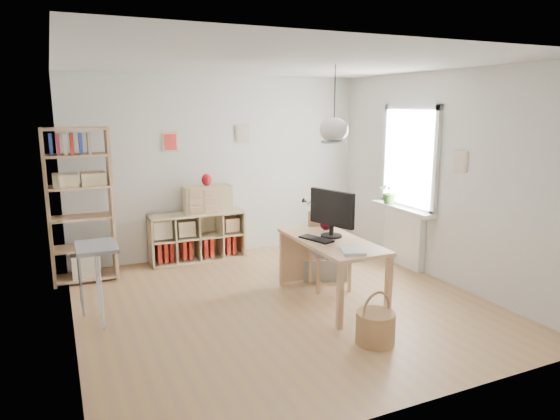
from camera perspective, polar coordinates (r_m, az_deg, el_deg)
name	(u,v)px	position (r m, az deg, el deg)	size (l,w,h in m)	color
ground	(283,304)	(5.92, 0.33, -10.64)	(4.50, 4.50, 0.00)	#AC7C56
room_shell	(334,130)	(5.59, 6.19, 9.10)	(4.50, 4.50, 4.50)	silver
window_unit	(410,158)	(7.20, 14.64, 5.79)	(0.07, 1.16, 1.46)	white
radiator	(404,238)	(7.38, 13.96, -3.12)	(0.10, 0.80, 0.80)	white
windowsill	(402,209)	(7.25, 13.82, 0.12)	(0.22, 1.20, 0.06)	silver
desk	(331,247)	(5.81, 5.90, -4.25)	(0.70, 1.50, 0.75)	tan
cube_shelf	(196,240)	(7.53, -9.63, -3.42)	(1.40, 0.38, 0.72)	#CEB287
tall_bookshelf	(79,199)	(6.87, -21.94, 1.14)	(0.80, 0.38, 2.00)	tan
side_table	(90,263)	(5.55, -20.85, -5.65)	(0.40, 0.55, 0.85)	gray
chair	(328,245)	(6.34, 5.56, -3.97)	(0.56, 0.56, 0.95)	gray
wicker_basket	(375,326)	(5.04, 10.85, -12.93)	(0.38, 0.38, 0.53)	#AB784D
storage_chest	(324,262)	(6.79, 5.07, -5.93)	(0.76, 0.80, 0.60)	beige
monitor	(332,211)	(5.84, 5.95, -0.11)	(0.26, 0.62, 0.55)	black
keyboard	(316,239)	(5.75, 4.16, -3.33)	(0.16, 0.42, 0.02)	black
task_lamp	(313,206)	(6.29, 3.74, 0.40)	(0.37, 0.14, 0.39)	black
yarn_ball	(326,224)	(6.19, 5.27, -1.65)	(0.14, 0.14, 0.14)	#440913
paper_tray	(352,251)	(5.32, 8.28, -4.66)	(0.23, 0.29, 0.03)	silver
drawer_chest	(207,199)	(7.41, -8.29, 1.26)	(0.69, 0.31, 0.39)	#CEB287
red_vase	(207,180)	(7.36, -8.39, 3.43)	(0.15, 0.15, 0.17)	maroon
potted_plant	(390,191)	(7.43, 12.42, 2.08)	(0.32, 0.28, 0.35)	#3B712A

